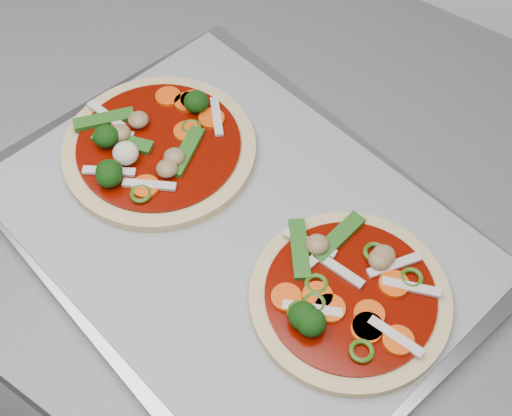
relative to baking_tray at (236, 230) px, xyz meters
The scene contains 4 objects.
baking_tray is the anchor object (origin of this frame).
parchment 0.01m from the baking_tray, ahead, with size 0.41×0.30×0.00m, color gray.
pizza_left 0.11m from the baking_tray, 168.37° to the left, with size 0.25×0.25×0.03m.
pizza_right 0.12m from the baking_tray, ahead, with size 0.21×0.21×0.03m.
Camera 1 is at (-0.28, 0.94, 1.44)m, focal length 50.00 mm.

